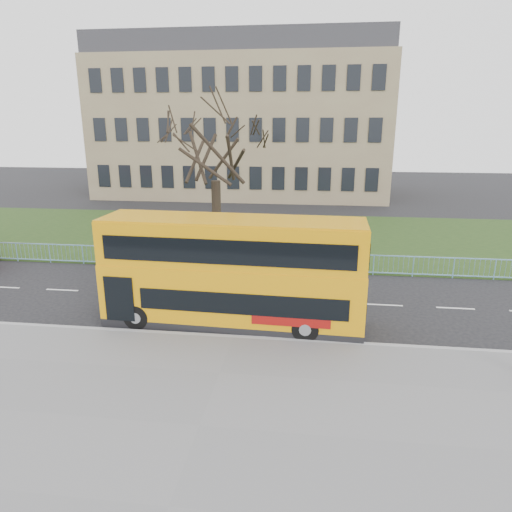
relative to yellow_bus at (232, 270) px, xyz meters
The scene contains 8 objects.
ground 2.27m from the yellow_bus, 41.33° to the left, with size 120.00×120.00×0.00m, color black.
pavement 6.90m from the yellow_bus, 87.88° to the right, with size 80.00×10.50×0.12m, color slate.
kerb 2.57m from the yellow_bus, 79.73° to the right, with size 80.00×0.20×0.14m, color gray.
grass_verge 14.68m from the yellow_bus, 89.04° to the left, with size 80.00×15.40×0.08m, color #1D3613.
guard_railing 7.03m from the yellow_bus, 87.96° to the left, with size 40.00×0.12×1.10m, color #7EB8E0, non-canonical shape.
bare_tree 10.98m from the yellow_bus, 105.11° to the left, with size 7.15×7.15×10.22m, color black, non-canonical shape.
civic_building 35.85m from the yellow_bus, 97.69° to the left, with size 30.00×15.00×14.00m, color #816D52.
yellow_bus is the anchor object (origin of this frame).
Camera 1 is at (2.71, -16.61, 7.70)m, focal length 32.00 mm.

